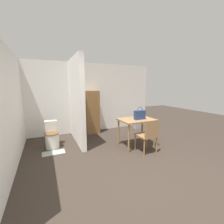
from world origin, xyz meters
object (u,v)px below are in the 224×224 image
Objects in this scene: dining_table at (136,123)px; toilet at (52,137)px; wooden_cabinet at (92,112)px; space_heater at (137,122)px; handbag at (140,115)px; wooden_chair at (148,134)px.

dining_table reaches higher than toilet.
wooden_cabinet is 2.96× the size of space_heater.
handbag is at bearing -23.24° from toilet.
wooden_cabinet reaches higher than space_heater.
toilet is 3.29m from space_heater.
space_heater is at bearing -6.62° from wooden_cabinet.
wooden_cabinet is at bearing 114.82° from handbag.
toilet is at bearing -149.41° from wooden_cabinet.
toilet is 2.12× the size of handbag.
wooden_cabinet is (1.40, 0.83, 0.46)m from toilet.
handbag is (2.23, -0.96, 0.61)m from toilet.
wooden_chair is at bearing -117.25° from space_heater.
wooden_chair is 2.57× the size of handbag.
dining_table is 2.38m from toilet.
space_heater is (1.02, 1.99, -0.22)m from wooden_chair.
wooden_cabinet reaches higher than wooden_chair.
handbag is 1.97m from wooden_cabinet.
dining_table is at bearing 91.93° from wooden_chair.
space_heater is at bearing 61.80° from wooden_chair.
space_heater is (1.00, 1.57, -0.66)m from handbag.
wooden_chair is 0.60m from handbag.
wooden_chair is 2.36m from wooden_cabinet.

